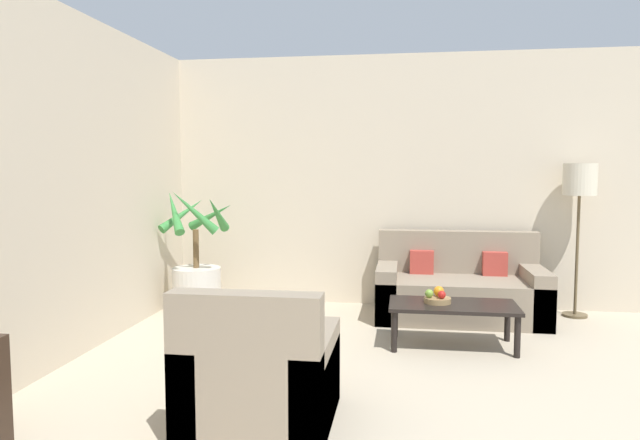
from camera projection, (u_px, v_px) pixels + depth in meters
wall_back at (479, 181)px, 6.03m from camera, size 8.21×0.06×2.70m
potted_palm at (197, 275)px, 5.88m from camera, size 0.76×0.75×1.29m
sofa_loveseat at (459, 290)px, 5.67m from camera, size 1.62×0.86×0.84m
floor_lamp at (580, 188)px, 5.63m from camera, size 0.32×0.32×1.53m
coffee_table at (453, 309)px, 4.73m from camera, size 1.05×0.53×0.36m
fruit_bowl at (437, 300)px, 4.76m from camera, size 0.22×0.22×0.04m
apple_red at (442, 295)px, 4.71m from camera, size 0.07×0.07×0.07m
apple_green at (429, 293)px, 4.75m from camera, size 0.07×0.07×0.07m
orange_fruit at (439, 291)px, 4.80m from camera, size 0.09×0.09×0.09m
armchair at (261, 379)px, 3.24m from camera, size 0.80×0.87×0.84m
ottoman at (280, 349)px, 4.07m from camera, size 0.56×0.48×0.38m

